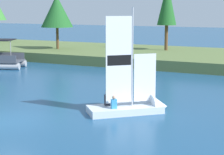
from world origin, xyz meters
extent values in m
plane|color=navy|center=(0.00, 0.00, 0.00)|extent=(200.00, 200.00, 0.00)
cube|color=#5B703D|center=(0.00, 24.32, 0.48)|extent=(80.00, 13.32, 0.96)
cylinder|color=brown|center=(-11.58, 22.05, 2.17)|extent=(0.30, 0.30, 2.41)
cone|color=#1E5B23|center=(-11.58, 22.05, 5.11)|extent=(3.51, 3.51, 3.48)
cylinder|color=brown|center=(-0.28, 25.94, 2.31)|extent=(0.35, 0.35, 2.70)
cone|color=#1E5B23|center=(-0.28, 25.94, 5.97)|extent=(2.06, 2.06, 4.62)
cube|color=silver|center=(4.51, 3.82, 0.18)|extent=(3.94, 3.74, 0.37)
cone|color=silver|center=(5.95, 5.10, 0.18)|extent=(1.67, 1.71, 1.43)
cylinder|color=#B7B7BC|center=(4.80, 4.08, 2.91)|extent=(0.08, 0.08, 5.09)
cube|color=white|center=(4.26, 3.61, 2.82)|extent=(1.08, 0.96, 4.42)
cube|color=black|center=(4.26, 3.61, 2.79)|extent=(0.98, 0.87, 0.53)
cube|color=white|center=(5.33, 4.55, 1.82)|extent=(0.93, 0.83, 2.51)
cylinder|color=#B7B7BC|center=(4.26, 3.61, 0.59)|extent=(1.10, 0.99, 0.06)
cube|color=#338CCC|center=(4.21, 3.09, 0.61)|extent=(0.34, 0.34, 0.48)
sphere|color=tan|center=(4.21, 3.09, 0.96)|extent=(0.20, 0.20, 0.20)
cube|color=#26262D|center=(3.63, 3.51, 0.66)|extent=(0.34, 0.34, 0.58)
sphere|color=tan|center=(3.63, 3.51, 1.06)|extent=(0.20, 0.20, 0.20)
cylinder|color=#B2B2B7|center=(-11.12, 13.60, 1.62)|extent=(0.06, 0.06, 1.84)
camera|label=1|loc=(12.38, -14.37, 5.41)|focal=62.41mm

